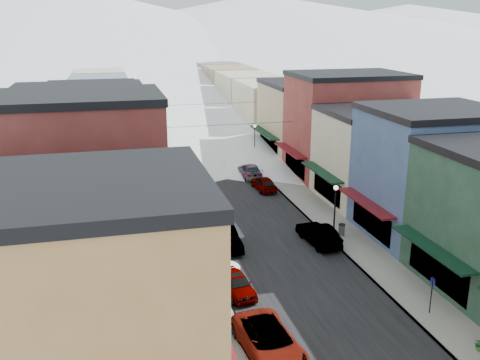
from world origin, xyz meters
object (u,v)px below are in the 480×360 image
car_white_suv (269,342)px  car_green_sedan (318,234)px  car_silver_sedan (237,284)px  streetlamp_near (335,206)px  car_dark_hatch (224,237)px  trash_can (342,229)px

car_white_suv → car_green_sedan: size_ratio=1.19×
car_green_sedan → car_silver_sedan: bearing=31.8°
car_silver_sedan → streetlamp_near: streetlamp_near is taller
car_silver_sedan → car_white_suv: bearing=-96.2°
car_dark_hatch → streetlamp_near: size_ratio=1.12×
car_dark_hatch → trash_can: size_ratio=5.42×
car_green_sedan → streetlamp_near: streetlamp_near is taller
trash_can → streetlamp_near: size_ratio=0.21×
car_white_suv → streetlamp_near: bearing=49.8°
car_green_sedan → trash_can: 2.55m
car_white_suv → car_dark_hatch: size_ratio=1.16×
car_dark_hatch → streetlamp_near: streetlamp_near is taller
trash_can → car_white_suv: bearing=-126.8°
car_white_suv → streetlamp_near: streetlamp_near is taller
car_white_suv → car_green_sedan: (8.06, 13.09, -0.00)m
car_white_suv → car_dark_hatch: (0.71, 14.27, 0.02)m
trash_can → car_dark_hatch: bearing=178.2°
car_silver_sedan → trash_can: car_silver_sedan is taller
car_dark_hatch → car_green_sedan: size_ratio=1.03×
car_white_suv → car_silver_sedan: (-0.09, 6.88, -0.12)m
car_green_sedan → car_dark_hatch: bearing=-14.7°
car_green_sedan → car_white_suv: bearing=52.8°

